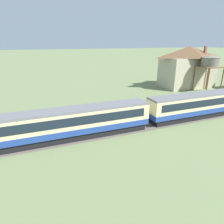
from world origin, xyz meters
name	(u,v)px	position (x,y,z in m)	size (l,w,h in m)	color
passenger_train	(75,122)	(-28.85, 1.68, 2.22)	(107.88, 2.91, 4.00)	#234293
railway_track	(28,145)	(-34.63, 1.68, 0.01)	(175.74, 3.60, 0.04)	#665B51
station_house_brown_roof	(188,66)	(5.53, 21.01, 5.48)	(14.59, 8.12, 10.62)	#BCB293
water_tower	(210,62)	(6.46, 14.66, 7.16)	(4.94, 4.94, 8.71)	brown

